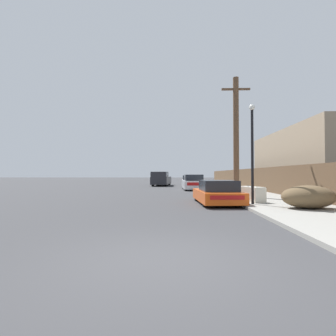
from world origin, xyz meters
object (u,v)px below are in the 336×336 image
Objects in this scene: pickup_truck at (161,179)px; brush_pile at (308,197)px; car_parked_mid at (193,183)px; utility_pole at (236,135)px; car_parked_far at (189,181)px; street_lamp at (252,146)px; discarded_fridge at (251,194)px; parked_sports_car_red at (217,193)px.

pickup_truck is 23.84m from brush_pile.
pickup_truck is 2.82× the size of brush_pile.
car_parked_mid is 9.33m from utility_pole.
car_parked_mid reaches higher than car_parked_far.
street_lamp is at bearing 108.76° from pickup_truck.
car_parked_mid is at bearing 83.96° from discarded_fridge.
utility_pole is (2.21, -15.59, 3.33)m from car_parked_far.
car_parked_far is at bearing 99.75° from brush_pile.
street_lamp is (-0.27, -1.23, 2.30)m from discarded_fridge.
parked_sports_car_red is 11.86m from car_parked_mid.
utility_pole is (2.20, -8.45, 3.29)m from car_parked_mid.
car_parked_far is at bearing 166.66° from pickup_truck.
utility_pole is at bearing 113.32° from pickup_truck.
discarded_fridge is at bearing -79.64° from car_parked_far.
car_parked_far reaches higher than parked_sports_car_red.
discarded_fridge is 0.39× the size of car_parked_far.
parked_sports_car_red is 5.12m from utility_pole.
pickup_truck is at bearing 166.11° from car_parked_far.
car_parked_far is at bearing 88.20° from car_parked_mid.
utility_pole is 1.64× the size of street_lamp.
brush_pile is (1.50, -5.99, -3.38)m from utility_pole.
discarded_fridge is at bearing -90.33° from utility_pole.
discarded_fridge is at bearing 77.76° from street_lamp.
brush_pile is at bearing -42.26° from parked_sports_car_red.
pickup_truck is (-3.55, 1.13, 0.27)m from car_parked_far.
car_parked_mid is at bearing 104.37° from brush_pile.
car_parked_mid reaches higher than discarded_fridge.
car_parked_mid is (-2.18, 11.74, 0.18)m from discarded_fridge.
pickup_truck is at bearing 109.02° from utility_pole.
parked_sports_car_red is at bearing -84.80° from car_parked_far.
brush_pile is at bearing -77.16° from discarded_fridge.
utility_pole reaches higher than car_parked_mid.
pickup_truck is 1.29× the size of street_lamp.
brush_pile is at bearing 112.04° from pickup_truck.
discarded_fridge is at bearing -0.00° from parked_sports_car_red.
discarded_fridge is at bearing 119.41° from brush_pile.
street_lamp is 3.19m from brush_pile.
parked_sports_car_red is 0.93× the size of car_parked_far.
car_parked_far is at bearing 87.92° from parked_sports_car_red.
street_lamp is at bearing -93.62° from utility_pole.
parked_sports_car_red is (-1.71, -0.11, 0.05)m from discarded_fridge.
discarded_fridge is 0.30× the size of pickup_truck.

